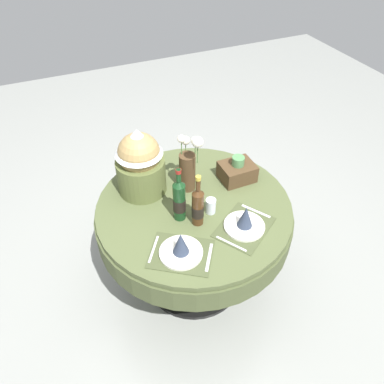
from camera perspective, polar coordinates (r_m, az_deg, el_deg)
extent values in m
plane|color=gray|center=(2.89, 0.25, -12.77)|extent=(8.00, 8.00, 0.00)
cylinder|color=#4C5633|center=(2.33, 0.30, -2.29)|extent=(1.22, 1.22, 0.04)
cylinder|color=#464F2E|center=(2.41, 0.29, -4.03)|extent=(1.25, 1.25, 0.16)
cylinder|color=black|center=(2.60, 0.27, -8.02)|extent=(0.12, 0.12, 0.68)
cylinder|color=black|center=(2.88, 0.25, -12.59)|extent=(0.72, 0.72, 0.03)
cube|color=#41492B|center=(2.06, -1.69, -9.42)|extent=(0.43, 0.41, 0.00)
cylinder|color=silver|center=(2.05, -1.70, -9.25)|extent=(0.24, 0.24, 0.02)
cone|color=#2D384C|center=(1.99, -1.74, -7.83)|extent=(0.09, 0.09, 0.14)
cube|color=silver|center=(2.08, -5.93, -8.71)|extent=(0.12, 0.16, 0.00)
cube|color=silver|center=(2.04, 2.64, -9.97)|extent=(0.12, 0.17, 0.00)
cube|color=#41492B|center=(2.20, 8.00, -5.36)|extent=(0.43, 0.40, 0.00)
cylinder|color=silver|center=(2.20, 8.02, -5.18)|extent=(0.24, 0.24, 0.02)
cone|color=#2D384C|center=(2.14, 8.21, -3.76)|extent=(0.09, 0.09, 0.14)
cube|color=silver|center=(2.11, 6.05, -7.90)|extent=(0.11, 0.17, 0.00)
cube|color=silver|center=(2.30, 9.78, -2.91)|extent=(0.12, 0.17, 0.00)
cylinder|color=#47331E|center=(2.35, -0.72, 3.09)|extent=(0.10, 0.10, 0.26)
sphere|color=silver|center=(2.22, -1.59, 8.17)|extent=(0.05, 0.05, 0.05)
cylinder|color=#4C7038|center=(2.26, -1.56, 6.84)|extent=(0.01, 0.01, 0.10)
sphere|color=silver|center=(2.13, 0.87, 7.67)|extent=(0.07, 0.07, 0.07)
cylinder|color=#4C7038|center=(2.18, 0.85, 5.78)|extent=(0.01, 0.01, 0.13)
sphere|color=silver|center=(2.24, 0.52, 7.85)|extent=(0.06, 0.06, 0.06)
cylinder|color=#4C7038|center=(2.27, 0.51, 6.70)|extent=(0.01, 0.01, 0.07)
sphere|color=silver|center=(2.28, -1.00, 7.92)|extent=(0.05, 0.05, 0.05)
cylinder|color=#4C7038|center=(2.30, -0.98, 6.99)|extent=(0.01, 0.01, 0.06)
cylinder|color=#143819|center=(2.15, -1.96, -1.52)|extent=(0.07, 0.07, 0.25)
cylinder|color=black|center=(2.17, -1.94, -1.91)|extent=(0.08, 0.08, 0.09)
cone|color=#143819|center=(2.06, -2.05, 1.36)|extent=(0.07, 0.07, 0.03)
cylinder|color=#143819|center=(2.02, -2.08, 2.57)|extent=(0.03, 0.03, 0.08)
cylinder|color=maroon|center=(2.01, -2.10, 3.19)|extent=(0.03, 0.03, 0.02)
cylinder|color=#422814|center=(2.13, 0.90, -2.55)|extent=(0.07, 0.07, 0.23)
cylinder|color=black|center=(2.14, 0.89, -2.90)|extent=(0.07, 0.07, 0.08)
cone|color=#422814|center=(2.04, 0.93, 0.03)|extent=(0.07, 0.07, 0.03)
cylinder|color=#422814|center=(2.00, 0.95, 1.37)|extent=(0.03, 0.03, 0.09)
cylinder|color=#B29933|center=(1.98, 0.96, 2.14)|extent=(0.03, 0.03, 0.02)
cylinder|color=silver|center=(2.24, 2.89, -2.15)|extent=(0.06, 0.06, 0.10)
cylinder|color=#566033|center=(2.37, -7.75, 2.55)|extent=(0.31, 0.31, 0.23)
sphere|color=#9E7F4C|center=(2.27, -8.14, 5.86)|extent=(0.26, 0.26, 0.26)
cone|color=silver|center=(2.22, -8.35, 7.62)|extent=(0.29, 0.29, 0.17)
cube|color=#47331E|center=(2.49, 6.92, 3.10)|extent=(0.22, 0.18, 0.12)
cylinder|color=#4C7F4C|center=(2.43, 7.09, 4.73)|extent=(0.08, 0.08, 0.06)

